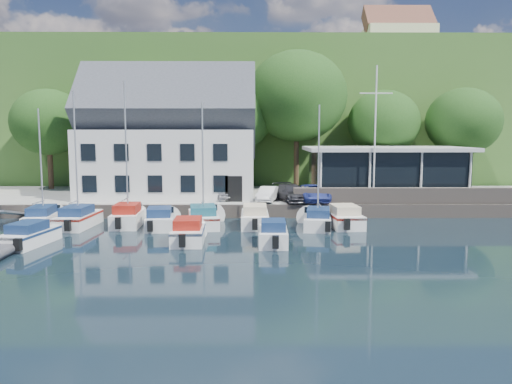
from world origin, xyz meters
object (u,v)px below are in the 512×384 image
boat_r1_2 (126,156)px  boat_r1_3 (160,218)px  car_white (268,194)px  boat_r2_2 (188,230)px  boat_r2_0 (30,233)px  car_silver (221,192)px  boat_r1_1 (76,161)px  boat_r1_0 (41,162)px  car_blue (312,193)px  boat_r2_3 (273,232)px  club_pavilion (385,172)px  boat_r1_4 (203,161)px  car_dgrey (291,193)px  boat_r1_7 (344,216)px  harbor_building (170,144)px  flagpole (375,135)px  boat_r1_6 (318,166)px  boat_r1_5 (255,215)px

boat_r1_2 → boat_r1_3: bearing=-22.4°
car_white → boat_r2_2: size_ratio=0.64×
car_white → boat_r2_0: 17.38m
car_silver → boat_r1_1: size_ratio=0.39×
car_silver → boat_r1_0: size_ratio=0.40×
car_blue → boat_r1_3: bearing=-161.1°
boat_r1_0 → boat_r2_3: bearing=-25.7°
club_pavilion → boat_r1_4: 16.61m
car_dgrey → boat_r1_1: 15.83m
club_pavilion → boat_r1_7: bearing=-120.3°
club_pavilion → boat_r1_0: 26.49m
boat_r2_0 → car_dgrey: bearing=43.2°
car_dgrey → boat_r1_0: boat_r1_0 is taller
car_white → boat_r1_7: car_white is taller
boat_r1_1 → club_pavilion: bearing=23.9°
car_silver → boat_r2_2: car_silver is taller
boat_r2_0 → boat_r1_7: bearing=24.8°
harbor_building → flagpole: bearing=-14.6°
boat_r1_6 → boat_r2_3: boat_r1_6 is taller
car_blue → boat_r1_7: bearing=-81.3°
boat_r1_2 → boat_r2_2: (4.73, -5.12, -4.01)m
car_white → boat_r1_5: size_ratio=0.59×
car_dgrey → boat_r2_3: bearing=-116.5°
car_dgrey → car_blue: 1.58m
car_blue → boat_r1_1: size_ratio=0.46×
boat_r1_6 → car_blue: bearing=95.8°
car_white → boat_r1_1: 14.17m
boat_r1_1 → boat_r2_2: 9.99m
car_blue → boat_r1_3: car_blue is taller
boat_r2_2 → club_pavilion: bearing=39.7°
club_pavilion → boat_r1_4: boat_r1_4 is taller
car_silver → car_dgrey: (5.51, -1.14, 0.07)m
club_pavilion → boat_r1_7: 10.04m
car_silver → boat_r2_2: 11.26m
boat_r1_1 → boat_r1_3: bearing=-1.4°
boat_r1_2 → boat_r2_3: (9.58, -5.70, -4.02)m
car_dgrey → car_silver: bearing=151.7°
club_pavilion → boat_r1_2: bearing=-157.5°
boat_r1_1 → boat_r2_3: (12.81, -5.35, -3.73)m
car_dgrey → boat_r2_0: car_dgrey is taller
car_blue → boat_r1_4: bearing=-157.1°
car_dgrey → boat_r1_2: size_ratio=0.48×
car_white → flagpole: (8.04, -0.53, 4.55)m
boat_r2_2 → boat_r2_3: (4.85, -0.59, -0.01)m
boat_r2_0 → boat_r1_2: bearing=63.2°
car_white → boat_r1_2: (-9.63, -4.87, 3.16)m
car_white → car_dgrey: car_dgrey is taller
flagpole → boat_r1_2: bearing=-166.2°
boat_r1_0 → boat_r1_7: 20.56m
flagpole → car_blue: bearing=175.7°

